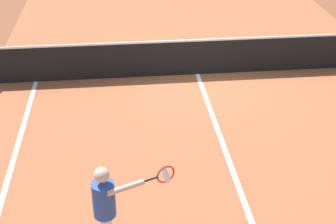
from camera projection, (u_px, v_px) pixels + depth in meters
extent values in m
plane|color=brown|center=(197.00, 74.00, 12.62)|extent=(60.00, 60.00, 0.00)
cube|color=#9E5433|center=(197.00, 74.00, 12.62)|extent=(10.62, 24.40, 0.00)
cube|color=white|center=(222.00, 142.00, 9.86)|extent=(0.10, 6.40, 0.01)
cube|color=black|center=(198.00, 58.00, 12.39)|extent=(10.48, 0.02, 0.91)
cube|color=white|center=(198.00, 40.00, 12.15)|extent=(10.48, 0.03, 0.05)
cylinder|color=#2D4C99|center=(104.00, 199.00, 6.72)|extent=(0.32, 0.32, 0.55)
sphere|color=beige|center=(102.00, 175.00, 6.50)|extent=(0.22, 0.22, 0.22)
cylinder|color=beige|center=(99.00, 192.00, 6.84)|extent=(0.08, 0.08, 0.53)
cylinder|color=beige|center=(126.00, 188.00, 6.58)|extent=(0.52, 0.28, 0.08)
cylinder|color=black|center=(150.00, 179.00, 6.74)|extent=(0.21, 0.11, 0.03)
torus|color=red|center=(166.00, 174.00, 6.84)|extent=(0.27, 0.13, 0.28)
cylinder|color=silver|center=(166.00, 174.00, 6.84)|extent=(0.10, 0.23, 0.25)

